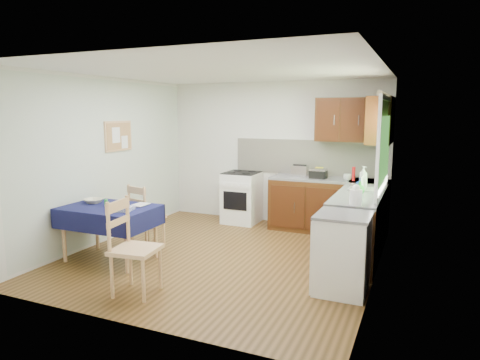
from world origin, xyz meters
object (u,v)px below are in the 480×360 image
at_px(chair_near, 131,244).
at_px(dish_rack, 364,188).
at_px(kettle, 356,196).
at_px(sandwich_press, 318,174).
at_px(dining_table, 109,214).
at_px(chair_far, 144,214).
at_px(toaster, 300,171).

distance_m(chair_near, dish_rack, 3.25).
bearing_deg(chair_near, kettle, -63.94).
height_order(sandwich_press, kettle, kettle).
height_order(dining_table, chair_far, chair_far).
height_order(chair_far, dish_rack, dish_rack).
bearing_deg(sandwich_press, chair_far, -155.92).
height_order(chair_far, kettle, kettle).
height_order(dining_table, dish_rack, dish_rack).
distance_m(chair_far, sandwich_press, 2.85).
relative_size(chair_far, dish_rack, 2.25).
distance_m(dining_table, chair_near, 1.21).
bearing_deg(kettle, chair_near, -147.28).
distance_m(chair_far, toaster, 2.67).
distance_m(chair_far, dish_rack, 3.16).
xyz_separation_m(chair_far, dish_rack, (2.96, 1.03, 0.43)).
height_order(dining_table, sandwich_press, sandwich_press).
distance_m(toaster, dish_rack, 1.45).
distance_m(dining_table, toaster, 3.19).
bearing_deg(dining_table, toaster, 39.67).
bearing_deg(sandwich_press, kettle, -81.48).
distance_m(dining_table, sandwich_press, 3.35).
relative_size(dining_table, kettle, 4.98).
height_order(chair_far, chair_near, chair_near).
bearing_deg(dining_table, chair_near, -52.67).
height_order(chair_near, dish_rack, dish_rack).
relative_size(chair_far, chair_near, 0.89).
relative_size(dining_table, sandwich_press, 4.59).
bearing_deg(toaster, chair_far, -146.96).
xyz_separation_m(chair_near, kettle, (2.16, 1.39, 0.45)).
xyz_separation_m(dining_table, kettle, (3.10, 0.63, 0.38)).
height_order(chair_near, sandwich_press, sandwich_press).
height_order(chair_near, toaster, toaster).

